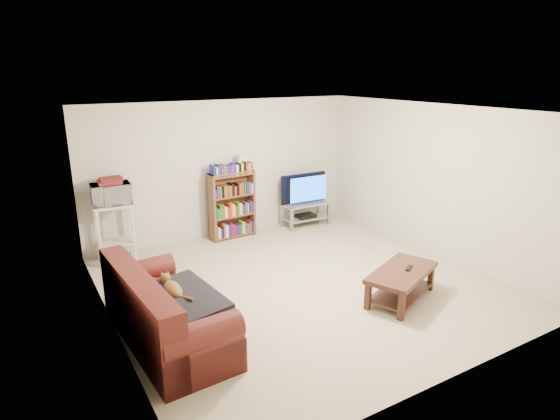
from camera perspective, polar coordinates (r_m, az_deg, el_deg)
floor at (r=6.66m, az=2.52°, el=-9.00°), size 5.00×5.00×0.00m
ceiling at (r=6.02m, az=2.81°, el=12.03°), size 5.00×5.00×0.00m
wall_back at (r=8.38m, az=-6.72°, el=4.99°), size 5.00×0.00×5.00m
wall_front at (r=4.48m, az=20.48°, el=-6.63°), size 5.00×0.00×5.00m
wall_left at (r=5.36m, az=-20.41°, el=-2.78°), size 0.00×5.00×5.00m
wall_right at (r=7.85m, az=18.19°, el=3.45°), size 0.00×5.00×5.00m
sofa at (r=5.39m, az=-14.33°, el=-12.53°), size 0.99×2.04×0.85m
blanket at (r=5.24m, az=-12.12°, el=-10.74°), size 0.91×1.10×0.18m
cat at (r=5.36m, az=-12.91°, el=-9.40°), size 0.25×0.56×0.16m
coffee_table at (r=6.33m, az=14.57°, el=-8.16°), size 1.26×0.96×0.41m
remote at (r=6.35m, az=15.44°, el=-6.82°), size 0.18×0.14×0.02m
tv_stand at (r=8.98m, az=3.14°, el=-0.01°), size 0.90×0.42×0.45m
television at (r=8.86m, az=3.18°, el=2.60°), size 0.97×0.14×0.56m
dvd_player at (r=9.01m, az=3.13°, el=-0.72°), size 0.36×0.26×0.06m
bookshelf at (r=8.29m, az=-5.87°, el=0.75°), size 0.84×0.31×1.19m
shelf_clutter at (r=8.19m, az=-5.45°, el=5.48°), size 0.61×0.22×0.28m
microwave_stand at (r=7.67m, az=-19.55°, el=-1.69°), size 0.60×0.46×0.93m
microwave at (r=7.54m, az=-19.91°, el=1.87°), size 0.59×0.42×0.32m
game_boxes at (r=7.50m, az=-20.05°, el=3.22°), size 0.35×0.32×0.05m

